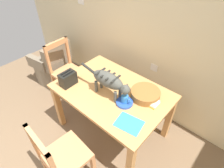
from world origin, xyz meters
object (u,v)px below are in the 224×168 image
(toaster, at_px, (68,79))
(wooden_chair_far, at_px, (62,157))
(magazine, at_px, (129,123))
(wicker_armchair, at_px, (52,67))
(dining_table, at_px, (112,96))
(saucer_bowl, at_px, (125,103))
(book_stack, at_px, (150,101))
(wooden_chair_near, at_px, (67,72))
(cat, at_px, (109,81))
(coffee_mug, at_px, (125,99))
(wicker_basket, at_px, (145,94))

(toaster, height_order, wooden_chair_far, wooden_chair_far)
(magazine, height_order, wicker_armchair, wicker_armchair)
(dining_table, distance_m, saucer_bowl, 0.27)
(book_stack, bearing_deg, wooden_chair_near, -178.59)
(cat, bearing_deg, coffee_mug, 89.95)
(wooden_chair_far, bearing_deg, magazine, 61.91)
(dining_table, bearing_deg, cat, -72.00)
(book_stack, relative_size, wicker_armchair, 0.26)
(magazine, xyz_separation_m, wicker_basket, (-0.10, 0.42, 0.04))
(wicker_armchair, bearing_deg, cat, -106.76)
(saucer_bowl, distance_m, wooden_chair_far, 0.85)
(coffee_mug, bearing_deg, wicker_basket, 66.62)
(wooden_chair_far, relative_size, wicker_armchair, 1.22)
(wicker_basket, relative_size, wooden_chair_far, 0.35)
(cat, xyz_separation_m, wooden_chair_far, (0.05, -0.76, -0.50))
(saucer_bowl, relative_size, wicker_basket, 0.56)
(wicker_basket, height_order, toaster, toaster)
(coffee_mug, xyz_separation_m, wooden_chair_near, (-1.30, 0.16, -0.36))
(wooden_chair_near, bearing_deg, dining_table, 83.39)
(wicker_basket, distance_m, toaster, 0.93)
(magazine, bearing_deg, toaster, 171.25)
(wicker_armchair, bearing_deg, saucer_bowl, -105.53)
(coffee_mug, xyz_separation_m, wicker_basket, (0.10, 0.24, -0.03))
(cat, xyz_separation_m, wicker_basket, (0.33, 0.25, -0.17))
(cat, distance_m, book_stack, 0.50)
(saucer_bowl, xyz_separation_m, toaster, (-0.72, -0.20, 0.07))
(saucer_bowl, distance_m, book_stack, 0.28)
(saucer_bowl, relative_size, book_stack, 0.93)
(saucer_bowl, bearing_deg, coffee_mug, 0.00)
(toaster, distance_m, wicker_armchair, 1.33)
(wicker_armchair, bearing_deg, wicker_basket, -98.16)
(magazine, relative_size, wicker_basket, 0.79)
(toaster, relative_size, wicker_armchair, 0.26)
(cat, bearing_deg, wicker_armchair, -100.55)
(book_stack, distance_m, wooden_chair_near, 1.53)
(wooden_chair_near, height_order, wicker_armchair, wooden_chair_near)
(dining_table, bearing_deg, book_stack, 15.86)
(wooden_chair_far, bearing_deg, book_stack, 73.32)
(cat, distance_m, toaster, 0.55)
(saucer_bowl, relative_size, wooden_chair_near, 0.20)
(book_stack, xyz_separation_m, wooden_chair_near, (-1.49, -0.04, -0.31))
(dining_table, relative_size, toaster, 6.66)
(dining_table, xyz_separation_m, wicker_armchair, (-1.60, 0.15, -0.40))
(magazine, distance_m, wooden_chair_near, 1.56)
(book_stack, distance_m, wicker_basket, 0.11)
(saucer_bowl, xyz_separation_m, wooden_chair_near, (-1.29, 0.16, -0.30))
(wooden_chair_near, bearing_deg, cat, 79.40)
(coffee_mug, bearing_deg, magazine, -42.58)
(toaster, bearing_deg, book_stack, 23.35)
(wooden_chair_near, bearing_deg, wicker_basket, 91.64)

